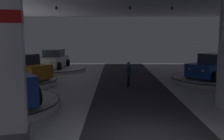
{
  "coord_description": "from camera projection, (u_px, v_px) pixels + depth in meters",
  "views": [
    {
      "loc": [
        -1.11,
        -6.85,
        3.16
      ],
      "look_at": [
        -1.21,
        6.13,
        1.4
      ],
      "focal_mm": 39.3,
      "sensor_mm": 36.0,
      "label": 1
    }
  ],
  "objects": [
    {
      "name": "display_car_far_left",
      "position": [
        20.0,
        68.0,
        16.1
      ],
      "size": [
        4.55,
        3.62,
        1.71
      ],
      "color": "#B77519",
      "rests_on": "display_platform_far_left"
    },
    {
      "name": "display_car_far_right",
      "position": [
        214.0,
        67.0,
        17.26
      ],
      "size": [
        4.42,
        4.0,
        1.71
      ],
      "color": "navy",
      "rests_on": "display_platform_far_right"
    },
    {
      "name": "visitor_walking_near",
      "position": [
        128.0,
        73.0,
        15.47
      ],
      "size": [
        0.32,
        0.32,
        1.59
      ],
      "color": "black",
      "rests_on": "ground"
    },
    {
      "name": "display_platform_far_right",
      "position": [
        213.0,
        79.0,
        17.36
      ],
      "size": [
        5.72,
        5.72,
        0.3
      ],
      "color": "#B7B7BC",
      "rests_on": "ground"
    },
    {
      "name": "brand_sign_pylon",
      "position": [
        5.0,
        67.0,
        7.1
      ],
      "size": [
        1.38,
        0.93,
        4.46
      ],
      "color": "slate",
      "rests_on": "ground"
    },
    {
      "name": "display_platform_far_left",
      "position": [
        20.0,
        82.0,
        16.24
      ],
      "size": [
        4.8,
        4.8,
        0.34
      ],
      "color": "silver",
      "rests_on": "ground"
    },
    {
      "name": "display_platform_deep_left",
      "position": [
        54.0,
        69.0,
        23.08
      ],
      "size": [
        6.05,
        6.05,
        0.27
      ],
      "color": "silver",
      "rests_on": "ground"
    },
    {
      "name": "display_car_deep_left",
      "position": [
        54.0,
        60.0,
        22.99
      ],
      "size": [
        2.5,
        4.35,
        1.71
      ],
      "color": "silver",
      "rests_on": "display_platform_deep_left"
    }
  ]
}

